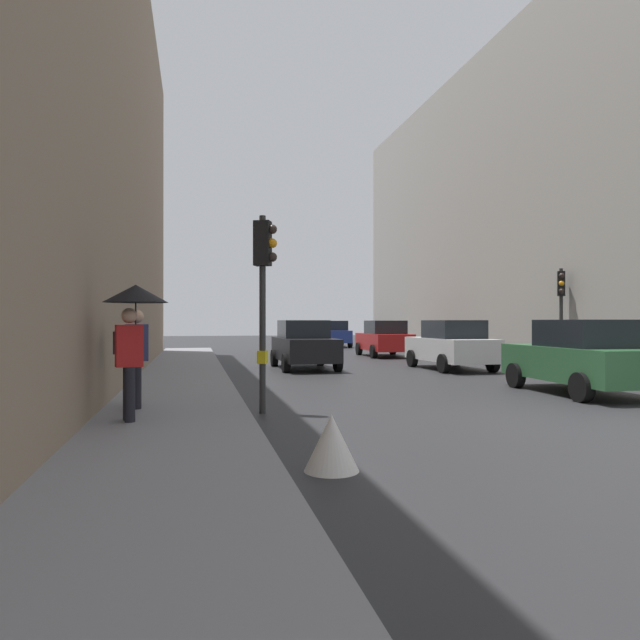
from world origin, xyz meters
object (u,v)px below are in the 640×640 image
car_white_compact (451,345)px  warning_sign_triangle (331,443)px  traffic_light_mid_street (561,300)px  car_red_sedan (384,339)px  car_blue_van (333,334)px  pedestrian_with_grey_backpack (134,352)px  car_dark_suv (304,345)px  car_green_estate (581,357)px  pedestrian_with_umbrella (134,314)px  traffic_light_near_right (264,277)px

car_white_compact → warning_sign_triangle: (-7.42, -12.42, -0.55)m
traffic_light_mid_street → car_red_sedan: traffic_light_mid_street is taller
car_white_compact → car_red_sedan: bearing=89.1°
car_blue_van → pedestrian_with_grey_backpack: pedestrian_with_grey_backpack is taller
car_white_compact → pedestrian_with_grey_backpack: pedestrian_with_grey_backpack is taller
car_blue_van → car_red_sedan: bearing=-90.2°
traffic_light_mid_street → warning_sign_triangle: size_ratio=5.43×
traffic_light_mid_street → car_dark_suv: bearing=159.4°
car_red_sedan → pedestrian_with_grey_backpack: pedestrian_with_grey_backpack is taller
car_green_estate → pedestrian_with_umbrella: 10.26m
car_green_estate → car_dark_suv: size_ratio=1.01×
pedestrian_with_umbrella → pedestrian_with_grey_backpack: bearing=95.3°
car_red_sedan → car_white_compact: bearing=-90.9°
traffic_light_mid_street → car_red_sedan: (-3.15, 9.33, -1.56)m
car_green_estate → warning_sign_triangle: bearing=-143.7°
car_white_compact → pedestrian_with_grey_backpack: bearing=-141.1°
pedestrian_with_grey_backpack → warning_sign_triangle: bearing=-59.1°
car_red_sedan → pedestrian_with_umbrella: pedestrian_with_umbrella is taller
car_white_compact → car_green_estate: 6.96m
traffic_light_near_right → car_white_compact: (7.69, 8.16, -1.68)m
car_white_compact → car_green_estate: size_ratio=0.99×
car_red_sedan → pedestrian_with_grey_backpack: size_ratio=2.41×
car_dark_suv → car_blue_van: (5.22, 16.85, 0.00)m
car_dark_suv → pedestrian_with_grey_backpack: pedestrian_with_grey_backpack is taller
car_dark_suv → traffic_light_near_right: bearing=-105.2°
pedestrian_with_umbrella → car_blue_van: bearing=70.1°
car_green_estate → traffic_light_near_right: bearing=-171.1°
traffic_light_near_right → car_red_sedan: traffic_light_near_right is taller
traffic_light_near_right → car_blue_van: traffic_light_near_right is taller
car_dark_suv → warning_sign_triangle: 14.10m
car_red_sedan → warning_sign_triangle: 21.46m
traffic_light_near_right → warning_sign_triangle: traffic_light_near_right is taller
pedestrian_with_umbrella → pedestrian_with_grey_backpack: (-0.12, 1.34, -0.68)m
traffic_light_mid_street → car_red_sedan: size_ratio=0.83×
car_blue_van → warning_sign_triangle: bearing=-103.8°
car_green_estate → car_blue_van: same height
car_red_sedan → pedestrian_with_umbrella: size_ratio=1.99×
car_white_compact → warning_sign_triangle: car_white_compact is taller
car_green_estate → car_dark_suv: 9.84m
traffic_light_mid_street → warning_sign_triangle: bearing=-134.8°
pedestrian_with_umbrella → traffic_light_mid_street: bearing=30.5°
traffic_light_mid_street → pedestrian_with_umbrella: traffic_light_mid_street is taller
car_red_sedan → car_dark_suv: (-5.18, -6.20, 0.00)m
traffic_light_near_right → car_dark_suv: (2.62, 9.63, -1.68)m
traffic_light_mid_street → car_green_estate: size_ratio=0.83×
traffic_light_near_right → car_blue_van: bearing=73.5°
traffic_light_near_right → pedestrian_with_umbrella: (-2.20, -1.26, -0.71)m
pedestrian_with_umbrella → warning_sign_triangle: size_ratio=3.29×
pedestrian_with_umbrella → pedestrian_with_grey_backpack: size_ratio=1.21×
pedestrian_with_umbrella → warning_sign_triangle: 4.17m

